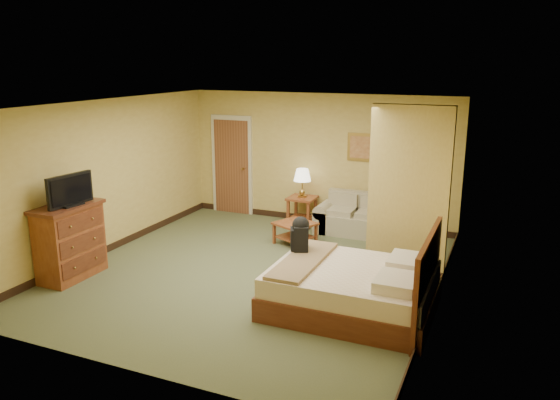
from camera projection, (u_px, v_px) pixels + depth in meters
The scene contains 17 objects.
floor at pixel (254, 273), 8.51m from camera, with size 6.00×6.00×0.00m, color #525A3A.
ceiling at pixel (252, 105), 7.86m from camera, with size 6.00×6.00×0.00m, color white.
back_wall at pixel (319, 159), 10.85m from camera, with size 5.50×0.02×2.60m, color tan.
left_wall at pixel (107, 177), 9.24m from camera, with size 0.02×6.00×2.60m, color tan.
right_wall at pixel (442, 212), 7.13m from camera, with size 0.02×6.00×2.60m, color tan.
partition at pixel (409, 192), 8.19m from camera, with size 1.20×0.15×2.60m, color tan.
door at pixel (232, 165), 11.64m from camera, with size 0.94×0.16×2.10m.
baseboard at pixel (318, 219), 11.16m from camera, with size 5.50×0.02×0.12m, color black.
loveseat at pixel (357, 221), 10.38m from camera, with size 1.53×0.71×0.78m.
side_table at pixel (302, 207), 10.86m from camera, with size 0.53×0.53×0.58m.
table_lamp at pixel (302, 176), 10.70m from camera, with size 0.34×0.34×0.57m.
coffee_table at pixel (295, 229), 9.78m from camera, with size 0.82×0.82×0.40m.
wall_picture at pixel (365, 147), 10.40m from camera, with size 0.69×0.04×0.54m.
dresser at pixel (70, 241), 8.22m from camera, with size 0.56×1.07×1.14m.
tv at pixel (70, 191), 7.98m from camera, with size 0.23×0.78×0.48m.
bed at pixel (356, 288), 7.17m from camera, with size 2.11×1.80×1.16m.
backpack at pixel (301, 234), 7.68m from camera, with size 0.31×0.36×0.53m.
Camera 1 is at (3.52, -7.15, 3.24)m, focal length 35.00 mm.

